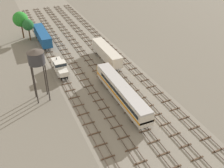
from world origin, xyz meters
The scene contains 14 objects.
ground_plane centered at (0.00, 56.00, 0.00)m, with size 480.00×480.00×0.00m, color slate.
ballast_bed centered at (0.00, 56.00, 0.00)m, with size 21.14×176.00×0.01m, color gray.
track_far_left centered at (-8.57, 57.00, 0.14)m, with size 2.40×126.00×0.29m.
track_left centered at (-4.28, 57.00, 0.14)m, with size 2.40×126.00×0.29m.
track_centre_left centered at (0.00, 57.00, 0.14)m, with size 2.40×126.00×0.29m.
track_centre centered at (4.28, 57.00, 0.14)m, with size 2.40×126.00×0.29m.
track_centre_right centered at (8.57, 57.00, 0.14)m, with size 2.40×126.00×0.29m.
diesel_railcar_centre_left_near centered at (0.00, 47.18, 2.60)m, with size 2.96×20.50×3.80m.
shunter_loco_far_left_mid centered at (-8.57, 63.72, 2.01)m, with size 2.74×8.46×3.10m.
freight_boxcar_centre_midfar centered at (4.29, 65.21, 2.45)m, with size 2.87×14.00×3.60m.
freight_boxcar_far_left_far centered at (-8.56, 83.73, 2.45)m, with size 2.87×14.00×3.60m.
water_tower centered at (-14.66, 54.95, 9.52)m, with size 3.38×3.38×11.31m.
lineside_tree_0 centered at (-13.37, 90.23, 6.01)m, with size 4.58×4.58×8.33m.
lineside_tree_1 centered at (-11.76, 87.48, 4.88)m, with size 3.38×3.38×6.62m.
Camera 1 is at (-19.94, 7.46, 32.74)m, focal length 42.56 mm.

